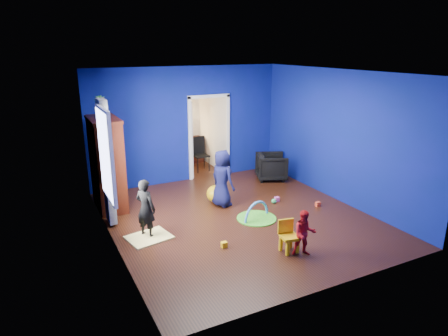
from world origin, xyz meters
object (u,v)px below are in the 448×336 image
child_black (146,208)px  kid_chair (289,238)px  crt_tv (109,162)px  hopper_ball (215,194)px  tv_armoire (107,164)px  child_navy (222,178)px  armchair (272,167)px  play_mat (256,218)px  vase (105,115)px  toddler_red (304,233)px  study_desk (188,150)px  folding_chair (201,155)px

child_black → kid_chair: bearing=-165.0°
crt_tv → child_black: bearing=-80.7°
crt_tv → hopper_ball: size_ratio=1.81×
tv_armoire → child_navy: bearing=-24.4°
armchair → hopper_ball: armchair is taller
child_black → play_mat: bearing=-131.9°
child_black → child_navy: (1.90, 0.70, 0.07)m
vase → tv_armoire: 1.12m
hopper_ball → kid_chair: bearing=-86.7°
child_black → crt_tv: 1.79m
armchair → child_navy: (-1.96, -1.04, 0.28)m
child_navy → toddler_red: bearing=169.3°
crt_tv → study_desk: crt_tv is taller
child_navy → kid_chair: child_navy is taller
toddler_red → crt_tv: 4.36m
armchair → kid_chair: bearing=174.2°
hopper_ball → crt_tv: bearing=160.4°
armchair → vase: 4.53m
vase → hopper_ball: bearing=-11.9°
crt_tv → armchair: bearing=0.4°
hopper_ball → study_desk: 3.32m
toddler_red → vase: size_ratio=3.82×
child_navy → play_mat: (0.30, -0.96, -0.62)m
hopper_ball → child_navy: bearing=-78.7°
armchair → toddler_red: size_ratio=0.96×
folding_chair → play_mat: bearing=-94.9°
kid_chair → play_mat: kid_chair is taller
child_navy → hopper_ball: size_ratio=3.24×
folding_chair → tv_armoire: bearing=-151.4°
tv_armoire → kid_chair: size_ratio=3.92×
toddler_red → hopper_ball: toddler_red is taller
crt_tv → study_desk: (2.78, 2.50, -0.65)m
tv_armoire → study_desk: tv_armoire is taller
armchair → vase: size_ratio=3.65×
child_black → crt_tv: bearing=-26.1°
play_mat → study_desk: bearing=86.2°
armchair → vase: vase is taller
play_mat → folding_chair: bearing=85.1°
armchair → child_navy: size_ratio=0.60×
vase → toddler_red: bearing=-52.9°
child_black → play_mat: 2.28m
child_navy → study_desk: bearing=-26.1°
toddler_red → armchair: bearing=88.1°
child_black → hopper_ball: size_ratio=2.85×
armchair → kid_chair: (-1.86, -3.39, -0.09)m
armchair → crt_tv: 4.19m
kid_chair → folding_chair: folding_chair is taller
child_navy → kid_chair: size_ratio=2.50×
child_black → hopper_ball: child_black is taller
child_navy → crt_tv: 2.43m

